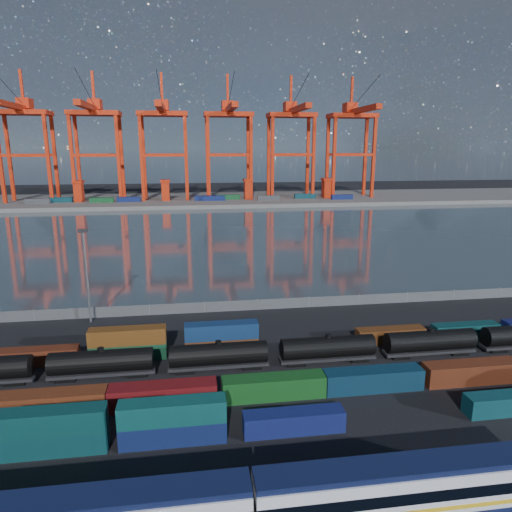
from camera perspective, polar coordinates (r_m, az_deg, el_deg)
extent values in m
plane|color=black|center=(61.81, 4.12, -15.58)|extent=(700.00, 700.00, 0.00)
plane|color=#324149|center=(161.02, -3.82, 2.66)|extent=(700.00, 700.00, 0.00)
cube|color=#514F4C|center=(264.62, -5.61, 7.05)|extent=(700.00, 70.00, 2.00)
cone|color=#1E2630|center=(1763.49, -29.12, 17.64)|extent=(1000.00, 1000.00, 420.00)
cone|color=#1E2630|center=(1679.27, -15.60, 20.80)|extent=(1100.00, 1100.00, 520.00)
cone|color=#1E2630|center=(1678.27, -0.95, 20.23)|extent=(1040.00, 1040.00, 460.00)
cone|color=#1E2630|center=(1769.67, 12.71, 18.27)|extent=(960.00, 960.00, 380.00)
cone|color=#1E2630|center=(1916.09, 22.88, 15.97)|extent=(840.00, 840.00, 300.00)
cube|color=#0E1535|center=(39.49, -21.83, -26.43)|extent=(25.75, 2.78, 0.51)
cube|color=silver|center=(43.35, 18.81, -25.81)|extent=(25.75, 3.09, 3.91)
cube|color=#0E1535|center=(44.66, 18.59, -27.87)|extent=(25.75, 3.15, 1.24)
cube|color=#0E1535|center=(42.02, 19.06, -23.45)|extent=(25.75, 2.78, 0.51)
cube|color=gold|center=(43.87, 18.72, -26.65)|extent=(25.77, 3.18, 0.37)
cube|color=black|center=(43.10, 18.86, -25.38)|extent=(25.77, 3.18, 1.03)
cube|color=black|center=(49.14, 28.99, -25.47)|extent=(3.09, 2.06, 0.72)
cube|color=#0B393C|center=(53.40, -24.20, -20.45)|extent=(10.97, 2.23, 2.38)
cube|color=#0B3C3C|center=(52.16, -24.46, -18.26)|extent=(10.97, 2.23, 2.38)
cube|color=#101C50|center=(51.43, -10.27, -20.79)|extent=(10.97, 2.23, 2.38)
cube|color=#0E4947|center=(50.14, -10.39, -18.54)|extent=(10.97, 2.23, 2.38)
cube|color=navy|center=(52.38, 4.74, -19.90)|extent=(10.97, 2.23, 2.38)
cube|color=#0D3E45|center=(62.67, 29.23, -15.73)|extent=(10.97, 2.23, 2.38)
cube|color=#642B14|center=(59.74, -24.34, -16.44)|extent=(12.64, 2.57, 2.74)
cube|color=maroon|center=(57.50, -11.51, -16.66)|extent=(12.64, 2.57, 2.74)
cube|color=#154F1B|center=(58.12, 2.23, -16.02)|extent=(12.64, 2.57, 2.74)
cube|color=#0C2A40|center=(61.48, 14.41, -14.72)|extent=(12.64, 2.57, 2.74)
cube|color=#5C2512|center=(67.46, 25.24, -13.00)|extent=(12.64, 2.57, 2.74)
cube|color=#582211|center=(72.75, -25.52, -11.26)|extent=(10.88, 2.21, 2.36)
cube|color=#114327|center=(70.02, -15.64, -11.36)|extent=(10.88, 2.21, 2.36)
cube|color=brown|center=(69.09, -15.77, -9.58)|extent=(10.88, 2.21, 2.36)
cube|color=#582C11|center=(69.47, -4.30, -11.07)|extent=(10.88, 2.21, 2.36)
cube|color=navy|center=(68.53, -4.33, -9.28)|extent=(10.88, 2.21, 2.36)
cube|color=#5C2F12|center=(75.74, 16.42, -9.47)|extent=(10.88, 2.21, 2.36)
cube|color=#0B373A|center=(81.71, 24.68, -8.48)|extent=(10.88, 2.21, 2.36)
cube|color=black|center=(69.02, -27.79, -13.66)|extent=(2.56, 1.84, 0.61)
cylinder|color=black|center=(65.26, -18.74, -12.34)|extent=(13.32, 2.97, 2.97)
cylinder|color=black|center=(64.58, -18.86, -11.03)|extent=(0.82, 0.82, 0.51)
cube|color=black|center=(65.97, -18.64, -13.63)|extent=(13.83, 2.05, 0.41)
cube|color=black|center=(67.16, -22.59, -13.86)|extent=(2.56, 1.84, 0.61)
cube|color=black|center=(65.45, -14.52, -13.96)|extent=(2.56, 1.84, 0.61)
cylinder|color=black|center=(64.16, -4.70, -12.09)|extent=(13.32, 2.97, 2.97)
cylinder|color=black|center=(63.47, -4.73, -10.75)|extent=(0.82, 0.82, 0.51)
cube|color=black|center=(64.88, -4.68, -13.39)|extent=(13.83, 2.05, 0.41)
cube|color=black|center=(65.00, -8.85, -13.87)|extent=(2.56, 1.84, 0.61)
cube|color=black|center=(65.45, -0.52, -13.50)|extent=(2.56, 1.84, 0.61)
cylinder|color=black|center=(66.74, 8.96, -11.16)|extent=(13.32, 2.97, 2.97)
cylinder|color=black|center=(66.08, 9.01, -9.87)|extent=(0.82, 0.82, 0.51)
cube|color=black|center=(67.43, 8.91, -12.43)|extent=(13.83, 2.05, 0.41)
cube|color=black|center=(66.48, 4.99, -13.10)|extent=(2.56, 1.84, 0.61)
cube|color=black|center=(69.02, 12.64, -12.35)|extent=(2.56, 1.84, 0.61)
cylinder|color=black|center=(72.61, 20.91, -9.84)|extent=(13.32, 2.97, 2.97)
cylinder|color=black|center=(72.00, 21.02, -8.64)|extent=(0.82, 0.82, 0.51)
cube|color=black|center=(73.25, 20.81, -11.02)|extent=(13.83, 2.05, 0.41)
cube|color=black|center=(71.38, 17.47, -11.77)|extent=(2.56, 1.84, 0.61)
cube|color=black|center=(75.66, 23.90, -10.86)|extent=(2.56, 1.84, 0.61)
cube|color=black|center=(79.06, 27.82, -10.23)|extent=(2.56, 1.84, 0.61)
cube|color=#595B5E|center=(86.61, 0.19, -6.11)|extent=(160.00, 0.06, 2.00)
cylinder|color=slate|center=(90.23, -26.01, -6.64)|extent=(0.12, 0.12, 2.20)
cylinder|color=slate|center=(87.63, -19.74, -6.62)|extent=(0.12, 0.12, 2.20)
cylinder|color=slate|center=(86.13, -13.18, -6.52)|extent=(0.12, 0.12, 2.20)
cylinder|color=slate|center=(85.77, -6.47, -6.32)|extent=(0.12, 0.12, 2.20)
cylinder|color=slate|center=(86.58, 0.19, -6.04)|extent=(0.12, 0.12, 2.20)
cylinder|color=slate|center=(88.51, 6.64, -5.70)|extent=(0.12, 0.12, 2.20)
cylinder|color=slate|center=(91.50, 12.73, -5.30)|extent=(0.12, 0.12, 2.20)
cylinder|color=slate|center=(95.45, 18.37, -4.88)|extent=(0.12, 0.12, 2.20)
cylinder|color=slate|center=(100.25, 23.51, -4.46)|extent=(0.12, 0.12, 2.20)
cylinder|color=slate|center=(105.78, 28.15, -4.05)|extent=(0.12, 0.12, 2.20)
cylinder|color=slate|center=(83.73, -20.38, -2.64)|extent=(0.36, 0.36, 16.00)
cube|color=black|center=(81.95, -20.84, 2.95)|extent=(1.60, 0.40, 0.60)
cube|color=red|center=(268.74, -29.35, 10.39)|extent=(1.69, 1.69, 47.40)
cube|color=red|center=(280.61, -28.44, 10.54)|extent=(1.69, 1.69, 47.40)
cube|color=red|center=(261.48, -24.53, 10.85)|extent=(1.69, 1.69, 47.40)
cube|color=red|center=(273.66, -23.81, 10.98)|extent=(1.69, 1.69, 47.40)
cube|color=red|center=(264.84, -27.03, 11.13)|extent=(23.17, 1.47, 1.47)
cube|color=red|center=(276.87, -26.20, 11.26)|extent=(23.17, 1.47, 1.47)
cube|color=red|center=(271.39, -27.09, 15.68)|extent=(26.33, 14.75, 2.32)
cube|color=red|center=(259.56, -28.05, 16.22)|extent=(3.16, 50.56, 2.63)
cube|color=red|center=(275.73, -26.92, 16.63)|extent=(6.32, 8.43, 5.27)
cube|color=red|center=(274.49, -27.24, 18.29)|extent=(1.26, 1.26, 16.85)
cylinder|color=black|center=(257.84, -28.43, 17.86)|extent=(0.25, 43.35, 14.30)
cube|color=red|center=(258.50, -21.97, 11.06)|extent=(1.69, 1.69, 47.40)
cube|color=red|center=(270.81, -21.35, 11.18)|extent=(1.69, 1.69, 47.40)
cube|color=red|center=(254.16, -16.80, 11.43)|extent=(1.69, 1.69, 47.40)
cube|color=red|center=(266.67, -16.41, 11.52)|extent=(1.69, 1.69, 47.40)
cube|color=red|center=(256.03, -19.45, 11.79)|extent=(23.17, 1.47, 1.47)
cube|color=red|center=(268.45, -18.94, 11.86)|extent=(23.17, 1.47, 1.47)
cube|color=red|center=(262.79, -19.56, 16.47)|extent=(26.33, 14.75, 2.32)
cube|color=red|center=(250.57, -20.16, 17.09)|extent=(3.16, 50.56, 2.63)
cube|color=red|center=(267.28, -19.46, 17.43)|extent=(6.32, 8.43, 5.27)
cube|color=red|center=(266.00, -19.69, 19.15)|extent=(1.26, 1.26, 16.85)
cylinder|color=black|center=(248.78, -20.43, 18.82)|extent=(0.25, 43.35, 14.30)
cube|color=red|center=(252.73, -14.09, 11.59)|extent=(1.69, 1.69, 47.40)
cube|color=red|center=(265.31, -13.83, 11.67)|extent=(1.69, 1.69, 47.40)
cube|color=red|center=(251.53, -8.73, 11.82)|extent=(1.69, 1.69, 47.40)
cube|color=red|center=(264.17, -8.71, 11.89)|extent=(1.69, 1.69, 47.40)
cube|color=red|center=(251.82, -11.44, 12.26)|extent=(23.17, 1.47, 1.47)
cube|color=red|center=(264.44, -11.30, 12.30)|extent=(23.17, 1.47, 1.47)
cube|color=red|center=(258.69, -11.59, 17.00)|extent=(26.33, 14.75, 2.32)
cube|color=red|center=(246.26, -11.78, 17.68)|extent=(3.16, 50.56, 2.63)
cube|color=red|center=(263.25, -11.59, 17.97)|extent=(6.32, 8.43, 5.27)
cube|color=red|center=(261.94, -11.71, 19.73)|extent=(1.26, 1.26, 16.85)
cylinder|color=black|center=(244.45, -11.91, 19.45)|extent=(0.25, 43.35, 14.30)
cube|color=red|center=(251.74, -5.98, 11.90)|extent=(1.69, 1.69, 47.40)
cube|color=red|center=(264.36, -6.09, 11.97)|extent=(1.69, 1.69, 47.40)
cube|color=red|center=(253.75, -0.63, 11.98)|extent=(1.69, 1.69, 47.40)
cube|color=red|center=(266.28, -0.99, 12.05)|extent=(1.69, 1.69, 47.40)
cube|color=red|center=(252.43, -3.30, 12.49)|extent=(23.17, 1.47, 1.47)
cube|color=red|center=(265.03, -3.54, 12.53)|extent=(23.17, 1.47, 1.47)
cube|color=red|center=(259.29, -3.49, 17.23)|extent=(26.33, 14.75, 2.32)
cube|color=red|center=(246.89, -3.24, 17.92)|extent=(3.16, 50.56, 2.63)
cube|color=red|center=(263.84, -3.59, 18.20)|extent=(6.32, 8.43, 5.27)
cube|color=red|center=(262.53, -3.57, 19.95)|extent=(1.26, 1.26, 16.85)
cylinder|color=black|center=(245.08, -3.21, 19.69)|extent=(0.25, 43.35, 14.30)
cube|color=red|center=(255.58, 2.06, 11.99)|extent=(1.69, 1.69, 47.40)
cube|color=red|center=(268.03, 1.57, 12.05)|extent=(1.69, 1.69, 47.40)
cube|color=red|center=(260.69, 7.19, 11.92)|extent=(1.69, 1.69, 47.40)
cube|color=red|center=(272.90, 6.48, 12.00)|extent=(1.69, 1.69, 47.40)
cube|color=red|center=(257.84, 4.66, 12.49)|extent=(23.17, 1.47, 1.47)
cube|color=red|center=(270.18, 4.06, 12.54)|extent=(23.17, 1.47, 1.47)
cube|color=red|center=(264.56, 4.44, 17.14)|extent=(26.33, 14.75, 2.32)
cube|color=red|center=(252.42, 5.10, 17.79)|extent=(3.16, 50.56, 2.63)
cube|color=red|center=(269.02, 4.25, 18.09)|extent=(6.32, 8.43, 5.27)
cube|color=red|center=(267.74, 4.39, 19.81)|extent=(1.26, 1.26, 16.85)
cylinder|color=black|center=(250.65, 5.28, 19.51)|extent=(0.25, 43.35, 14.30)
cube|color=red|center=(264.05, 9.72, 11.85)|extent=(1.69, 1.69, 47.40)
cube|color=red|center=(276.11, 8.91, 11.94)|extent=(1.69, 1.69, 47.40)
cube|color=red|center=(272.00, 14.47, 11.67)|extent=(1.69, 1.69, 47.40)
cube|color=red|center=(283.72, 13.49, 11.78)|extent=(1.69, 1.69, 47.40)
cube|color=red|center=(267.76, 12.16, 12.27)|extent=(23.17, 1.47, 1.47)
cube|color=red|center=(279.66, 11.25, 12.35)|extent=(23.17, 1.47, 1.47)
cube|color=red|center=(274.23, 11.91, 16.77)|extent=(26.33, 14.75, 2.32)
cube|color=red|center=(262.54, 12.91, 17.35)|extent=(3.16, 50.56, 2.63)
cube|color=red|center=(278.53, 11.65, 17.70)|extent=(6.32, 8.43, 5.27)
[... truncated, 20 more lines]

